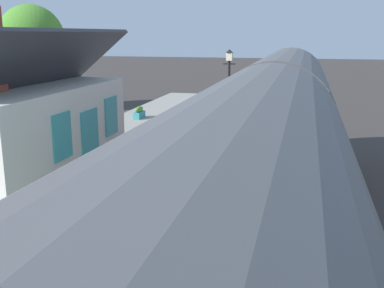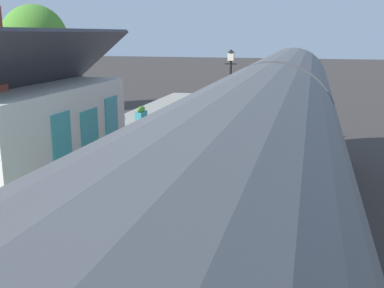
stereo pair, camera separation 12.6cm
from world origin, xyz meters
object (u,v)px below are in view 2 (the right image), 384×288
Objects in this scene: planter_edge_near at (120,140)px; planter_by_door at (204,99)px; station_building at (23,134)px; planter_under_sign at (158,133)px; planter_corner_building at (136,170)px; planter_bench_right at (141,113)px; lamp_post_platform at (231,75)px; train at (271,158)px; bench_mid_platform at (193,113)px; station_sign_board at (210,115)px; tree_behind_building at (35,39)px; bench_by_lamp at (220,98)px.

planter_edge_near is 1.46× the size of planter_by_door.
station_building is 6.33m from planter_under_sign.
planter_corner_building is 1.08× the size of planter_under_sign.
planter_bench_right is 5.66m from lamp_post_platform.
planter_corner_building is at bearing 71.01° from train.
planter_under_sign is at bearing 174.98° from bench_mid_platform.
station_building reaches higher than planter_under_sign.
bench_mid_platform is 1.73× the size of planter_corner_building.
station_sign_board is at bearing -137.39° from planter_bench_right.
planter_by_door is (16.07, -1.11, -1.22)m from station_building.
bench_by_lamp is at bearing -89.89° from tree_behind_building.
train is 24.39× the size of planter_under_sign.
station_building is at bearing 164.31° from planter_under_sign.
bench_mid_platform is at bearing -104.72° from planter_bench_right.
station_building is 4.57× the size of bench_by_lamp.
planter_edge_near is 11.29m from planter_by_door.
bench_by_lamp is (15.42, -2.24, -1.02)m from station_building.
planter_by_door is 0.21× the size of lamp_post_platform.
bench_mid_platform is at bearing -11.59° from station_building.
bench_by_lamp reaches higher than planter_edge_near.
station_sign_board is (-4.18, -1.74, 0.71)m from bench_mid_platform.
train reaches higher than lamp_post_platform.
bench_by_lamp is at bearing -31.94° from planter_bench_right.
lamp_post_platform is 15.19m from tree_behind_building.
tree_behind_building reaches higher than station_building.
bench_by_lamp is 1.98× the size of planter_by_door.
lamp_post_platform is at bearing -5.04° from station_sign_board.
station_sign_board is 0.24× the size of tree_behind_building.
planter_under_sign is (6.36, 4.75, -1.04)m from train.
bench_by_lamp is 0.21× the size of tree_behind_building.
station_building is 16.16m from planter_by_door.
bench_by_lamp is 9.44m from planter_under_sign.
bench_mid_platform is 13.11m from tree_behind_building.
planter_corner_building reaches higher than planter_under_sign.
train is 17.31m from planter_by_door.
station_sign_board is at bearing -171.08° from bench_by_lamp.
bench_by_lamp is at bearing -3.35° from planter_under_sign.
tree_behind_building reaches higher than bench_mid_platform.
station_building is at bearing -148.52° from tree_behind_building.
tree_behind_building is (5.51, 11.45, 3.21)m from bench_mid_platform.
bench_by_lamp is 0.90× the size of station_sign_board.
planter_under_sign is at bearing -41.68° from planter_edge_near.
tree_behind_building is at bearing 64.29° from bench_mid_platform.
bench_mid_platform is (9.88, -2.03, -1.02)m from station_building.
planter_by_door is 0.46× the size of station_sign_board.
lamp_post_platform is 2.98m from station_sign_board.
planter_corner_building is 5.20m from planter_under_sign.
planter_bench_right is (5.82, 1.37, 0.01)m from planter_edge_near.
planter_bench_right is at bearing 148.06° from bench_by_lamp.
planter_corner_building is 0.90× the size of planter_bench_right.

